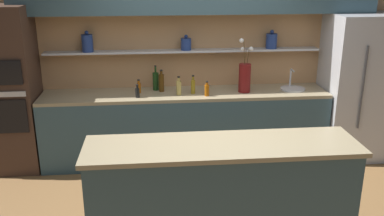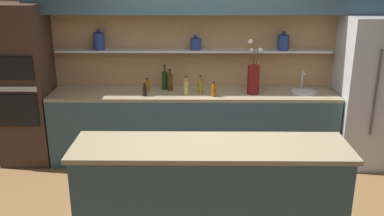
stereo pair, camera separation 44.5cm
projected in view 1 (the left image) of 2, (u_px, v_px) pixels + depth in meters
name	position (u px, v px, depth m)	size (l,w,h in m)	color
ground_plane	(210.00, 208.00, 4.52)	(12.00, 12.00, 0.00)	brown
back_wall_unit	(195.00, 39.00, 5.47)	(5.20, 0.44, 2.60)	tan
back_counter_unit	(186.00, 126.00, 5.53)	(3.60, 0.62, 0.92)	#334C56
island_counter	(221.00, 197.00, 3.74)	(2.32, 0.61, 1.02)	#334C56
refrigerator	(361.00, 87.00, 5.55)	(0.94, 0.73, 1.88)	#B7B7BC
oven_tower	(10.00, 90.00, 5.16)	(0.62, 0.64, 2.02)	#3D281E
flower_vase	(245.00, 76.00, 5.35)	(0.19, 0.15, 0.68)	maroon
sink_fixture	(292.00, 88.00, 5.51)	(0.32, 0.32, 0.25)	#B7B7BC
bottle_wine_0	(156.00, 81.00, 5.46)	(0.08, 0.08, 0.32)	#193814
bottle_oil_1	(193.00, 86.00, 5.31)	(0.05, 0.05, 0.23)	olive
bottle_spirit_2	(179.00, 87.00, 5.25)	(0.06, 0.06, 0.23)	tan
bottle_sauce_3	(139.00, 87.00, 5.36)	(0.05, 0.05, 0.17)	#9E4C0A
bottle_sauce_4	(207.00, 90.00, 5.22)	(0.06, 0.06, 0.19)	#9E4C0A
bottle_sauce_5	(137.00, 92.00, 5.16)	(0.05, 0.05, 0.16)	black
bottle_spirit_6	(161.00, 82.00, 5.39)	(0.06, 0.06, 0.28)	#4C2D0C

